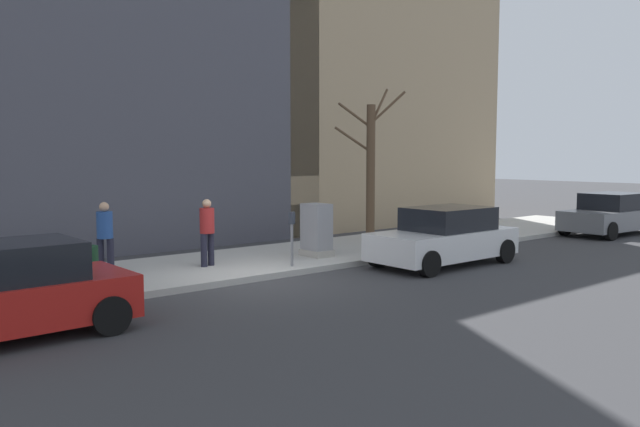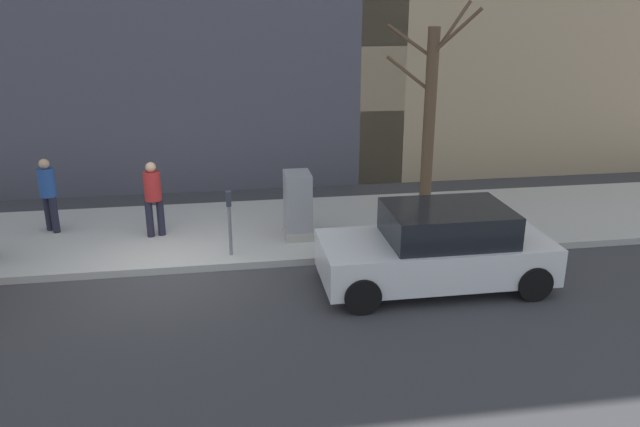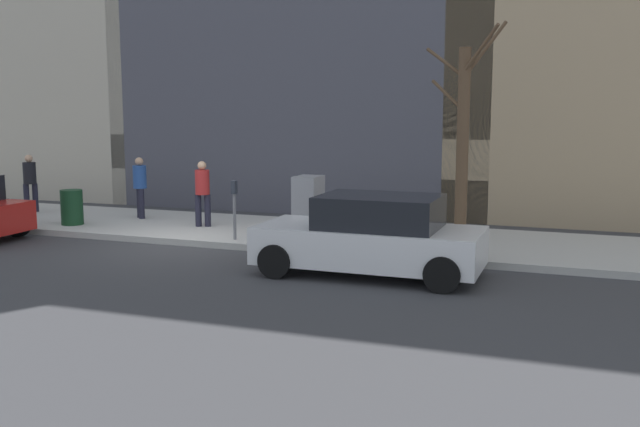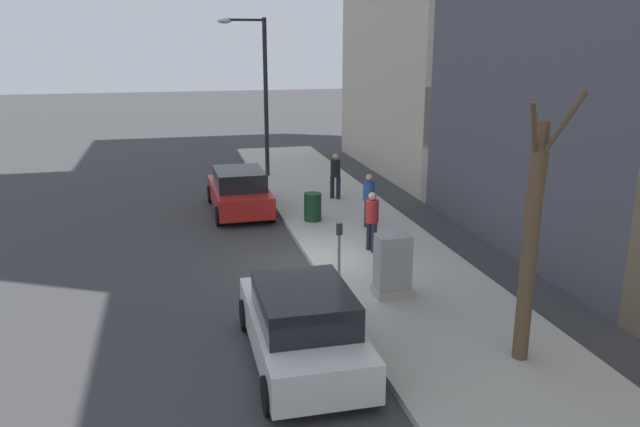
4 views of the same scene
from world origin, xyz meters
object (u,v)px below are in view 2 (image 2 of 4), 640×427
at_px(utility_box, 298,206).
at_px(bare_tree, 429,115).
at_px(parked_car_white, 438,248).
at_px(pedestrian_near_meter, 153,195).
at_px(pedestrian_midblock, 48,191).
at_px(parking_meter, 229,216).

relative_size(utility_box, bare_tree, 0.29).
relative_size(parked_car_white, utility_box, 2.94).
bearing_deg(utility_box, bare_tree, -68.36).
bearing_deg(utility_box, parked_car_white, -138.39).
relative_size(bare_tree, pedestrian_near_meter, 2.96).
bearing_deg(utility_box, pedestrian_midblock, 77.88).
height_order(parked_car_white, pedestrian_midblock, pedestrian_midblock).
bearing_deg(pedestrian_near_meter, bare_tree, 171.49).
bearing_deg(parked_car_white, parking_meter, 65.38).
xyz_separation_m(pedestrian_near_meter, pedestrian_midblock, (0.65, 2.30, 0.00)).
bearing_deg(bare_tree, pedestrian_near_meter, 97.19).
distance_m(parking_meter, pedestrian_near_meter, 2.09).
distance_m(parked_car_white, pedestrian_midblock, 8.50).
height_order(utility_box, bare_tree, bare_tree).
distance_m(parked_car_white, pedestrian_near_meter, 6.16).
bearing_deg(bare_tree, utility_box, 111.64).
bearing_deg(pedestrian_near_meter, parking_meter, 123.87).
xyz_separation_m(utility_box, pedestrian_near_meter, (0.51, 3.07, 0.24)).
relative_size(parked_car_white, pedestrian_midblock, 2.53).
distance_m(parking_meter, pedestrian_midblock, 4.38).
relative_size(parking_meter, bare_tree, 0.28).
distance_m(parked_car_white, bare_tree, 4.37).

